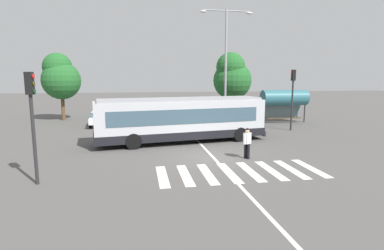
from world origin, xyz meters
name	(u,v)px	position (x,y,z in m)	size (l,w,h in m)	color
ground_plane	(211,158)	(0.00, 0.00, 0.00)	(160.00, 160.00, 0.00)	#514F4C
city_transit_bus	(182,119)	(-0.99, 4.52, 1.59)	(12.07, 4.27, 3.06)	black
pedestrian_crossing_street	(247,141)	(1.93, -0.51, 0.97)	(0.50, 0.44, 1.72)	black
parked_car_white	(101,117)	(-7.43, 13.11, 0.77)	(2.09, 4.60, 1.35)	black
parked_car_charcoal	(130,117)	(-4.77, 12.96, 0.77)	(2.24, 4.65, 1.35)	black
parked_car_champagne	(157,116)	(-2.20, 12.92, 0.77)	(2.16, 4.63, 1.35)	black
parked_car_black	(184,115)	(0.45, 13.28, 0.77)	(2.12, 4.61, 1.35)	black
parked_car_blue	(213,115)	(3.32, 12.97, 0.77)	(1.93, 4.53, 1.35)	black
parked_car_red	(238,114)	(5.98, 13.15, 0.77)	(2.26, 4.66, 1.35)	black
traffic_light_near_corner	(32,110)	(-8.15, -2.87, 3.13)	(0.33, 0.32, 4.66)	#28282B
traffic_light_far_corner	(293,90)	(8.83, 7.59, 3.39)	(0.33, 0.32, 5.09)	#28282B
bus_stop_shelter	(284,98)	(10.34, 11.97, 2.42)	(4.61, 1.54, 3.25)	#28282B
twin_arm_street_lamp	(226,57)	(3.70, 10.01, 6.20)	(4.69, 0.32, 10.23)	#939399
background_tree_left	(60,77)	(-11.87, 17.69, 4.55)	(3.92, 3.92, 7.00)	brown
background_tree_right	(232,77)	(6.96, 18.59, 4.58)	(4.49, 4.49, 7.38)	brown
crosswalk_painted_stripes	(240,172)	(0.77, -2.76, 0.00)	(7.78, 3.12, 0.01)	silver
lane_center_line	(206,149)	(0.17, 2.00, 0.00)	(0.16, 24.00, 0.01)	silver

